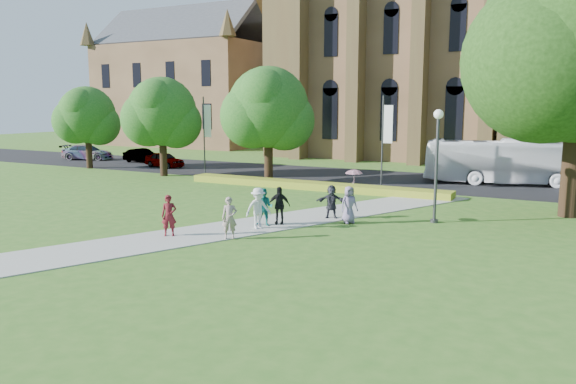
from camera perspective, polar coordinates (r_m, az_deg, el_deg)
The scene contains 24 objects.
ground at distance 24.23m, azimuth -6.73°, elevation -4.20°, with size 160.00×160.00×0.00m, color #35681F.
road at distance 41.98m, azimuth 8.93°, elevation 1.36°, with size 160.00×10.00×0.02m, color black.
footpath at distance 25.03m, azimuth -5.44°, elevation -3.71°, with size 3.20×30.00×0.04m, color #B2B2A8.
flower_hedge at distance 36.45m, azimuth 2.47°, elevation 0.65°, with size 18.00×1.40×0.45m, color gold.
cathedral at distance 59.68m, azimuth 25.28°, elevation 15.36°, with size 52.60×18.25×28.00m.
building_west at distance 77.67m, azimuth -10.04°, elevation 11.59°, with size 22.00×14.00×18.30m.
streetlamp at distance 26.65m, azimuth 14.90°, elevation 3.94°, with size 0.44×0.44×5.24m.
street_tree_0 at distance 43.87m, azimuth -12.70°, elevation 7.95°, with size 5.20×5.20×7.50m.
street_tree_1 at distance 39.07m, azimuth -2.02°, elevation 8.57°, with size 5.60×5.60×8.05m.
street_tree_2 at distance 50.85m, azimuth -19.75°, elevation 7.36°, with size 4.80×4.80×6.95m.
banner_pole_0 at distance 36.46m, azimuth 9.74°, elevation 5.53°, with size 0.70×0.10×6.00m.
banner_pole_1 at distance 42.92m, azimuth -8.40°, elevation 6.07°, with size 0.70×0.10×6.00m.
tour_coach at distance 41.20m, azimuth 21.45°, elevation 2.90°, with size 2.62×11.19×3.12m, color white.
car_0 at distance 49.96m, azimuth -12.44°, elevation 3.23°, with size 1.54×3.83×1.31m, color gray.
car_1 at distance 54.41m, azimuth -14.59°, elevation 3.60°, with size 1.36×3.91×1.29m, color gray.
car_2 at distance 58.73m, azimuth -19.70°, elevation 3.82°, with size 2.03×5.00×1.45m, color gray.
pedestrian_0 at distance 23.84m, azimuth -12.00°, elevation -2.34°, with size 0.63×0.41×1.72m, color #59141A.
pedestrian_1 at distance 25.27m, azimuth -2.45°, elevation -1.54°, with size 0.82×0.64×1.70m, color #16726C.
pedestrian_2 at distance 24.70m, azimuth -3.04°, elevation -1.65°, with size 1.17×0.67×1.81m, color silver.
pedestrian_3 at distance 25.61m, azimuth -0.92°, elevation -1.36°, with size 1.01×0.42×1.73m, color black.
pedestrian_4 at distance 25.99m, azimuth 6.22°, elevation -1.28°, with size 0.84×0.54×1.71m, color slate.
pedestrian_5 at distance 27.05m, azimuth 4.43°, elevation -0.97°, with size 1.48×0.47×1.60m, color #2A2A32.
pedestrian_6 at distance 22.96m, azimuth -5.96°, elevation -2.63°, with size 0.62×0.41×1.71m, color gray.
parasol at distance 25.84m, azimuth 6.72°, elevation 1.34°, with size 0.78×0.78×0.68m, color #DA99AF.
Camera 1 is at (13.45, -19.38, 5.50)m, focal length 35.00 mm.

